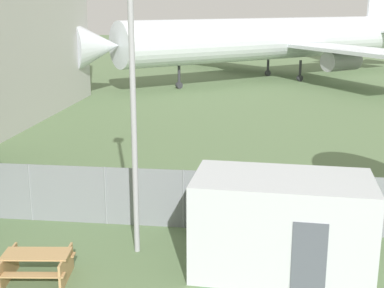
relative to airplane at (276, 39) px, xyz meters
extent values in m
cylinder|color=gray|center=(-8.84, -35.94, -2.84)|extent=(0.07, 0.07, 1.94)
cylinder|color=gray|center=(-6.29, -35.94, -2.84)|extent=(0.07, 0.07, 1.94)
cylinder|color=gray|center=(-3.75, -35.94, -2.84)|extent=(0.07, 0.07, 1.94)
cylinder|color=gray|center=(-1.20, -35.94, -2.84)|extent=(0.07, 0.07, 1.94)
cylinder|color=gray|center=(1.34, -35.94, -2.84)|extent=(0.07, 0.07, 1.94)
cube|color=slate|center=(-3.75, -35.94, -2.84)|extent=(56.00, 0.01, 1.94)
cylinder|color=silver|center=(-0.34, -0.28, 0.05)|extent=(26.68, 23.10, 3.81)
cone|color=silver|center=(-13.92, -11.58, 0.05)|extent=(5.36, 5.36, 3.81)
cube|color=silver|center=(6.63, -6.19, -0.52)|extent=(11.22, 14.39, 0.30)
cylinder|color=#939399|center=(5.53, -4.33, -1.53)|extent=(3.73, 3.51, 1.71)
cube|color=silver|center=(-4.88, 7.65, -0.52)|extent=(13.47, 12.81, 0.30)
cylinder|color=#939399|center=(-3.26, 6.23, -1.53)|extent=(3.73, 3.51, 1.71)
cube|color=silver|center=(10.90, 9.07, 0.43)|extent=(7.70, 8.39, 0.20)
cylinder|color=#2D2D33|center=(-8.22, -6.84, -2.83)|extent=(0.24, 0.24, 1.95)
cylinder|color=#2D2D33|center=(-8.22, -6.84, -3.53)|extent=(0.62, 0.59, 0.56)
cylinder|color=#2D2D33|center=(2.34, -1.03, -2.83)|extent=(0.24, 0.24, 1.95)
cylinder|color=#2D2D33|center=(2.34, -1.03, -3.53)|extent=(0.62, 0.59, 0.56)
cylinder|color=#2D2D33|center=(-0.59, 2.48, -2.83)|extent=(0.24, 0.24, 1.95)
cylinder|color=#2D2D33|center=(-0.59, 2.48, -3.53)|extent=(0.62, 0.59, 0.56)
cube|color=silver|center=(-0.78, -38.44, -2.49)|extent=(4.76, 2.75, 2.63)
cube|color=#4C515B|center=(-0.16, -39.73, -2.81)|extent=(0.84, 0.08, 1.90)
cube|color=tan|center=(-7.04, -39.76, -3.07)|extent=(1.78, 0.95, 0.04)
cube|color=tan|center=(-7.11, -39.20, -3.37)|extent=(1.72, 0.47, 0.04)
cube|color=tan|center=(-6.98, -40.31, -3.37)|extent=(1.72, 0.47, 0.04)
cube|color=tan|center=(-6.30, -39.67, -3.44)|extent=(0.22, 1.40, 0.74)
cube|color=tan|center=(-7.79, -39.84, -3.44)|extent=(0.22, 1.40, 0.74)
cylinder|color=#99999E|center=(-4.86, -37.77, 0.46)|extent=(0.16, 0.16, 8.53)
camera|label=1|loc=(-1.51, -51.74, 3.14)|focal=50.00mm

